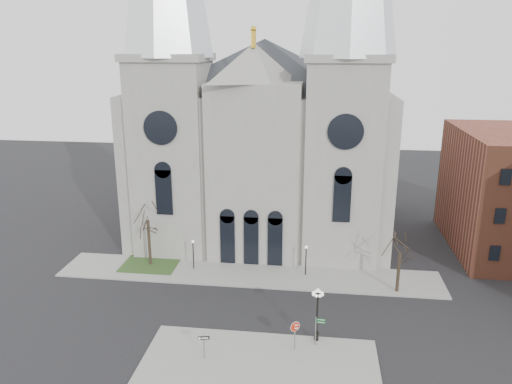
# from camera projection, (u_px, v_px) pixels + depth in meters

# --- Properties ---
(ground) EXTENTS (160.00, 160.00, 0.00)m
(ground) POSITION_uv_depth(u_px,v_px,m) (230.00, 332.00, 42.13)
(ground) COLOR black
(ground) RESTS_ON ground
(sidewalk_near) EXTENTS (18.00, 10.00, 0.14)m
(sidewalk_near) POSITION_uv_depth(u_px,v_px,m) (258.00, 371.00, 36.99)
(sidewalk_near) COLOR gray
(sidewalk_near) RESTS_ON ground
(sidewalk_far) EXTENTS (40.00, 6.00, 0.14)m
(sidewalk_far) POSITION_uv_depth(u_px,v_px,m) (248.00, 274.00, 52.57)
(sidewalk_far) COLOR gray
(sidewalk_far) RESTS_ON ground
(grass_patch) EXTENTS (6.00, 5.00, 0.18)m
(grass_patch) POSITION_uv_depth(u_px,v_px,m) (151.00, 264.00, 54.85)
(grass_patch) COLOR #2F4F22
(grass_patch) RESTS_ON ground
(cathedral) EXTENTS (33.00, 26.66, 54.00)m
(cathedral) POSITION_uv_depth(u_px,v_px,m) (262.00, 87.00, 58.63)
(cathedral) COLOR gray
(cathedral) RESTS_ON ground
(tree_left) EXTENTS (3.20, 3.20, 7.50)m
(tree_left) POSITION_uv_depth(u_px,v_px,m) (148.00, 217.00, 53.29)
(tree_left) COLOR black
(tree_left) RESTS_ON ground
(tree_right) EXTENTS (3.20, 3.20, 6.00)m
(tree_right) POSITION_uv_depth(u_px,v_px,m) (400.00, 250.00, 47.61)
(tree_right) COLOR black
(tree_right) RESTS_ON ground
(ped_lamp_left) EXTENTS (0.32, 0.32, 3.26)m
(ped_lamp_left) POSITION_uv_depth(u_px,v_px,m) (193.00, 250.00, 53.13)
(ped_lamp_left) COLOR black
(ped_lamp_left) RESTS_ON sidewalk_far
(ped_lamp_right) EXTENTS (0.32, 0.32, 3.26)m
(ped_lamp_right) POSITION_uv_depth(u_px,v_px,m) (306.00, 255.00, 51.68)
(ped_lamp_right) COLOR black
(ped_lamp_right) RESTS_ON sidewalk_far
(stop_sign) EXTENTS (0.88, 0.23, 2.49)m
(stop_sign) POSITION_uv_depth(u_px,v_px,m) (295.00, 329.00, 39.00)
(stop_sign) COLOR slate
(stop_sign) RESTS_ON sidewalk_near
(globe_lamp) EXTENTS (1.27, 1.27, 4.63)m
(globe_lamp) POSITION_uv_depth(u_px,v_px,m) (317.00, 308.00, 39.91)
(globe_lamp) COLOR black
(globe_lamp) RESTS_ON sidewalk_near
(one_way_sign) EXTENTS (0.87, 0.22, 2.01)m
(one_way_sign) POSITION_uv_depth(u_px,v_px,m) (204.00, 342.00, 38.00)
(one_way_sign) COLOR slate
(one_way_sign) RESTS_ON sidewalk_near
(street_name_sign) EXTENTS (0.81, 0.12, 2.53)m
(street_name_sign) POSITION_uv_depth(u_px,v_px,m) (317.00, 329.00, 39.61)
(street_name_sign) COLOR slate
(street_name_sign) RESTS_ON sidewalk_near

